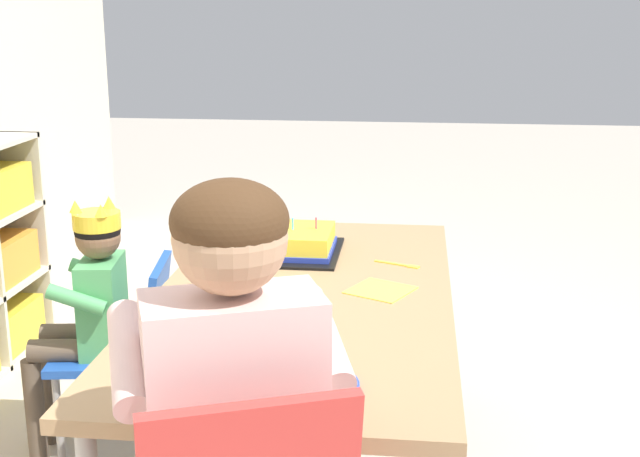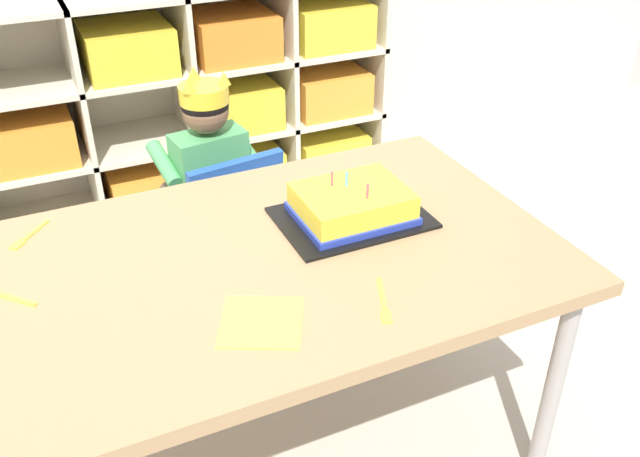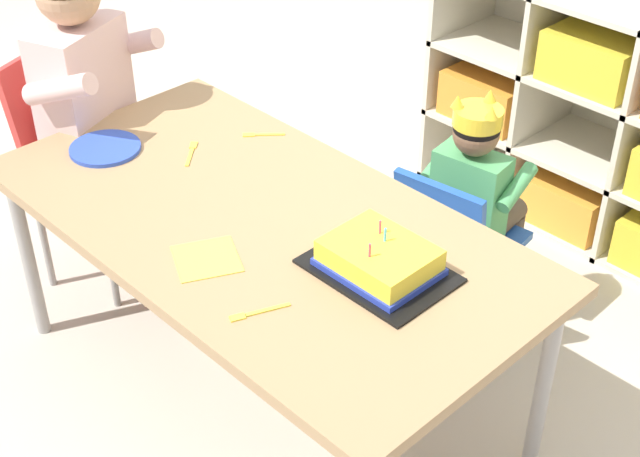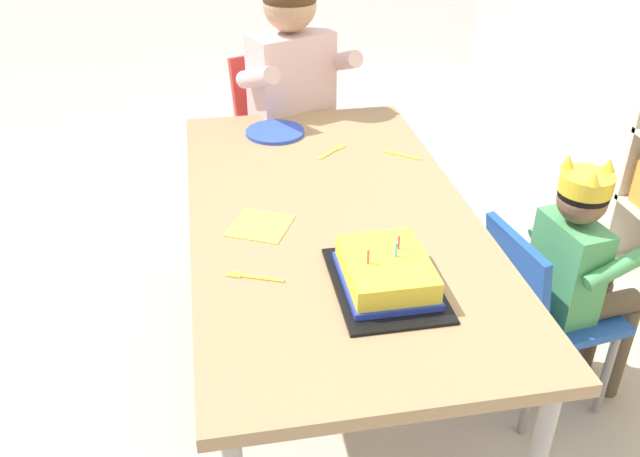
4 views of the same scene
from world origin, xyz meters
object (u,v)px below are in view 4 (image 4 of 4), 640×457
at_px(activity_table, 331,226).
at_px(fork_at_table_front_edge, 251,277).
at_px(classroom_chair_blue, 539,306).
at_px(classroom_chair_adult_side, 286,131).
at_px(birthday_cake_on_tray, 386,274).
at_px(adult_helper_seated, 300,94).
at_px(fork_scattered_mid_table, 399,154).
at_px(child_with_crown, 581,259).
at_px(fork_near_child_seat, 333,151).
at_px(paper_plate_stack, 275,132).

xyz_separation_m(activity_table, fork_at_table_front_edge, (0.28, -0.25, 0.05)).
relative_size(classroom_chair_blue, classroom_chair_adult_side, 0.79).
height_order(birthday_cake_on_tray, fork_at_table_front_edge, birthday_cake_on_tray).
bearing_deg(adult_helper_seated, activity_table, -113.58).
height_order(birthday_cake_on_tray, fork_scattered_mid_table, birthday_cake_on_tray).
relative_size(child_with_crown, fork_scattered_mid_table, 7.86).
distance_m(classroom_chair_blue, fork_near_child_seat, 0.81).
xyz_separation_m(child_with_crown, birthday_cake_on_tray, (0.18, -0.62, 0.15)).
xyz_separation_m(child_with_crown, paper_plate_stack, (-0.76, -0.77, 0.12)).
bearing_deg(fork_scattered_mid_table, child_with_crown, -11.26).
xyz_separation_m(classroom_chair_blue, birthday_cake_on_tray, (0.16, -0.51, 0.29)).
bearing_deg(child_with_crown, fork_near_child_seat, 38.07).
height_order(fork_at_table_front_edge, fork_scattered_mid_table, same).
distance_m(classroom_chair_adult_side, birthday_cake_on_tray, 1.25).
bearing_deg(fork_near_child_seat, fork_scattered_mid_table, 120.50).
relative_size(classroom_chair_blue, fork_at_table_front_edge, 4.51).
relative_size(birthday_cake_on_tray, fork_near_child_seat, 3.14).
xyz_separation_m(classroom_chair_blue, classroom_chair_adult_side, (-1.08, -0.58, 0.13)).
height_order(activity_table, classroom_chair_adult_side, classroom_chair_adult_side).
relative_size(birthday_cake_on_tray, paper_plate_stack, 1.67).
distance_m(classroom_chair_adult_side, adult_helper_seated, 0.23).
xyz_separation_m(classroom_chair_adult_side, fork_at_table_front_edge, (1.15, -0.24, 0.13)).
xyz_separation_m(classroom_chair_adult_side, birthday_cake_on_tray, (1.24, 0.07, 0.16)).
relative_size(activity_table, classroom_chair_blue, 2.45).
bearing_deg(activity_table, adult_helper_seated, 177.70).
bearing_deg(fork_scattered_mid_table, activity_table, -89.97).
relative_size(activity_table, fork_near_child_seat, 13.96).
xyz_separation_m(birthday_cake_on_tray, fork_at_table_front_edge, (-0.09, -0.31, -0.03)).
distance_m(birthday_cake_on_tray, fork_near_child_seat, 0.75).
bearing_deg(classroom_chair_blue, child_with_crown, -90.73).
bearing_deg(fork_scattered_mid_table, fork_at_table_front_edge, -90.12).
relative_size(child_with_crown, classroom_chair_adult_side, 1.03).
xyz_separation_m(child_with_crown, fork_near_child_seat, (-0.58, -0.60, 0.12)).
bearing_deg(paper_plate_stack, classroom_chair_blue, 40.43).
xyz_separation_m(paper_plate_stack, fork_at_table_front_edge, (0.85, -0.16, -0.00)).
bearing_deg(adult_helper_seated, fork_at_table_front_edge, -126.40).
bearing_deg(fork_near_child_seat, classroom_chair_blue, 86.67).
distance_m(classroom_chair_adult_side, fork_scattered_mid_table, 0.64).
bearing_deg(birthday_cake_on_tray, activity_table, -170.90).
distance_m(activity_table, fork_scattered_mid_table, 0.44).
relative_size(classroom_chair_blue, paper_plate_stack, 3.03).
distance_m(activity_table, classroom_chair_adult_side, 0.88).
distance_m(classroom_chair_adult_side, fork_at_table_front_edge, 1.18).
height_order(child_with_crown, adult_helper_seated, adult_helper_seated).
bearing_deg(activity_table, fork_near_child_seat, 168.26).
relative_size(child_with_crown, adult_helper_seated, 0.74).
bearing_deg(paper_plate_stack, child_with_crown, 45.26).
relative_size(fork_near_child_seat, fork_scattered_mid_table, 1.05).
relative_size(classroom_chair_blue, fork_near_child_seat, 5.69).
relative_size(classroom_chair_adult_side, paper_plate_stack, 3.85).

